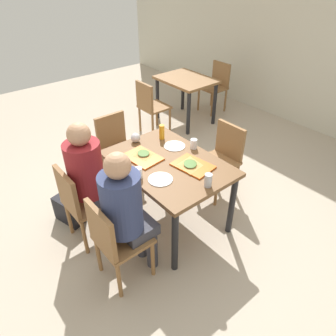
{
  "coord_description": "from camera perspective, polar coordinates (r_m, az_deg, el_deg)",
  "views": [
    {
      "loc": [
        1.91,
        -1.58,
        2.37
      ],
      "look_at": [
        0.0,
        0.0,
        0.67
      ],
      "focal_mm": 33.21,
      "sensor_mm": 36.0,
      "label": 1
    }
  ],
  "objects": [
    {
      "name": "pizza_slice_a",
      "position": [
        3.05,
        -4.53,
        2.64
      ],
      "size": [
        0.25,
        0.23,
        0.02
      ],
      "color": "#C68C47",
      "rests_on": "tray_red_near"
    },
    {
      "name": "paper_plate_center",
      "position": [
        3.21,
        1.2,
        4.06
      ],
      "size": [
        0.22,
        0.22,
        0.01
      ],
      "primitive_type": "cylinder",
      "color": "white",
      "rests_on": "main_table"
    },
    {
      "name": "tray_red_far",
      "position": [
        2.91,
        4.58,
        0.43
      ],
      "size": [
        0.39,
        0.31,
        0.02
      ],
      "primitive_type": "cube",
      "rotation": [
        0.0,
        0.0,
        0.14
      ],
      "color": "#D85914",
      "rests_on": "main_table"
    },
    {
      "name": "chair_near_left",
      "position": [
        3.0,
        -15.86,
        -5.82
      ],
      "size": [
        0.4,
        0.4,
        0.84
      ],
      "color": "olive",
      "rests_on": "ground_plane"
    },
    {
      "name": "plastic_cup_a",
      "position": [
        3.17,
        4.74,
        4.45
      ],
      "size": [
        0.07,
        0.07,
        0.1
      ],
      "primitive_type": "cylinder",
      "color": "white",
      "rests_on": "main_table"
    },
    {
      "name": "foil_bundle",
      "position": [
        3.28,
        -5.97,
        5.54
      ],
      "size": [
        0.1,
        0.1,
        0.1
      ],
      "primitive_type": "sphere",
      "color": "silver",
      "rests_on": "main_table"
    },
    {
      "name": "person_in_brown_jacket",
      "position": [
        2.47,
        -7.69,
        -7.29
      ],
      "size": [
        0.32,
        0.42,
        1.25
      ],
      "color": "#383842",
      "rests_on": "ground_plane"
    },
    {
      "name": "ground_plane",
      "position": [
        3.44,
        -0.0,
        -9.32
      ],
      "size": [
        10.0,
        10.0,
        0.02
      ],
      "primitive_type": "cube",
      "color": "#B7A893"
    },
    {
      "name": "background_chair_near",
      "position": [
        4.83,
        -3.33,
        11.57
      ],
      "size": [
        0.4,
        0.4,
        0.84
      ],
      "color": "olive",
      "rests_on": "ground_plane"
    },
    {
      "name": "person_in_red",
      "position": [
        2.9,
        -14.16,
        -1.01
      ],
      "size": [
        0.32,
        0.42,
        1.25
      ],
      "color": "#383842",
      "rests_on": "ground_plane"
    },
    {
      "name": "background_chair_far",
      "position": [
        5.75,
        8.89,
        15.08
      ],
      "size": [
        0.4,
        0.4,
        0.84
      ],
      "color": "olive",
      "rests_on": "ground_plane"
    },
    {
      "name": "condiment_bottle",
      "position": [
        3.31,
        -1.15,
        6.61
      ],
      "size": [
        0.06,
        0.06,
        0.16
      ],
      "primitive_type": "cylinder",
      "color": "orange",
      "rests_on": "main_table"
    },
    {
      "name": "plastic_cup_b",
      "position": [
        2.74,
        -5.46,
        -0.87
      ],
      "size": [
        0.07,
        0.07,
        0.1
      ],
      "primitive_type": "cylinder",
      "color": "white",
      "rests_on": "main_table"
    },
    {
      "name": "paper_plate_near_edge",
      "position": [
        2.73,
        -1.41,
        -2.08
      ],
      "size": [
        0.22,
        0.22,
        0.01
      ],
      "primitive_type": "cylinder",
      "color": "white",
      "rests_on": "main_table"
    },
    {
      "name": "soda_can",
      "position": [
        2.64,
        7.39,
        -2.25
      ],
      "size": [
        0.07,
        0.07,
        0.12
      ],
      "primitive_type": "cylinder",
      "color": "#B7BCC6",
      "rests_on": "main_table"
    },
    {
      "name": "chair_far_side",
      "position": [
        3.59,
        10.05,
        2.38
      ],
      "size": [
        0.4,
        0.4,
        0.84
      ],
      "color": "olive",
      "rests_on": "ground_plane"
    },
    {
      "name": "main_table",
      "position": [
        3.02,
        -0.0,
        -0.3
      ],
      "size": [
        1.2,
        0.85,
        0.74
      ],
      "color": "brown",
      "rests_on": "ground_plane"
    },
    {
      "name": "background_table",
      "position": [
        5.22,
        3.32,
        14.8
      ],
      "size": [
        0.9,
        0.7,
        0.74
      ],
      "color": "olive",
      "rests_on": "ground_plane"
    },
    {
      "name": "handbag",
      "position": [
        3.48,
        -17.73,
        -7.38
      ],
      "size": [
        0.35,
        0.24,
        0.28
      ],
      "primitive_type": "cube",
      "rotation": [
        0.0,
        0.0,
        0.27
      ],
      "color": "black",
      "rests_on": "ground_plane"
    },
    {
      "name": "chair_near_right",
      "position": [
        2.59,
        -9.92,
        -12.61
      ],
      "size": [
        0.4,
        0.4,
        0.84
      ],
      "color": "olive",
      "rests_on": "ground_plane"
    },
    {
      "name": "tray_red_near",
      "position": [
        3.03,
        -4.71,
        1.99
      ],
      "size": [
        0.39,
        0.3,
        0.02
      ],
      "primitive_type": "cube",
      "rotation": [
        0.0,
        0.0,
        0.11
      ],
      "color": "#D85914",
      "rests_on": "main_table"
    },
    {
      "name": "pizza_slice_b",
      "position": [
        2.89,
        4.09,
        0.71
      ],
      "size": [
        0.28,
        0.28,
        0.02
      ],
      "color": "#C68C47",
      "rests_on": "tray_red_far"
    },
    {
      "name": "chair_left_end",
      "position": [
        3.79,
        -9.5,
        4.34
      ],
      "size": [
        0.4,
        0.4,
        0.84
      ],
      "color": "olive",
      "rests_on": "ground_plane"
    }
  ]
}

